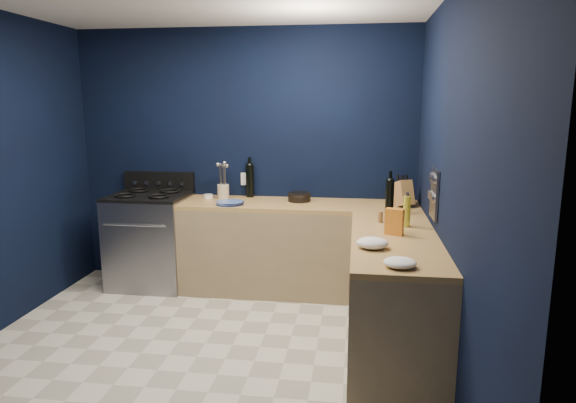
% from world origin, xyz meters
% --- Properties ---
extents(floor, '(3.50, 3.50, 0.02)m').
position_xyz_m(floor, '(0.00, 0.00, -0.01)').
color(floor, beige).
rests_on(floor, ground).
extents(wall_back, '(3.50, 0.02, 2.60)m').
position_xyz_m(wall_back, '(0.00, 1.76, 1.30)').
color(wall_back, black).
rests_on(wall_back, ground).
extents(wall_right, '(0.02, 3.50, 2.60)m').
position_xyz_m(wall_right, '(1.76, 0.00, 1.30)').
color(wall_right, black).
rests_on(wall_right, ground).
extents(wall_front, '(3.50, 0.02, 2.60)m').
position_xyz_m(wall_front, '(0.00, -1.76, 1.30)').
color(wall_front, black).
rests_on(wall_front, ground).
extents(cab_back, '(2.30, 0.63, 0.86)m').
position_xyz_m(cab_back, '(0.60, 1.44, 0.43)').
color(cab_back, '#8F7854').
rests_on(cab_back, floor).
extents(top_back, '(2.30, 0.63, 0.04)m').
position_xyz_m(top_back, '(0.60, 1.44, 0.88)').
color(top_back, brown).
rests_on(top_back, cab_back).
extents(cab_right, '(0.63, 1.67, 0.86)m').
position_xyz_m(cab_right, '(1.44, 0.29, 0.43)').
color(cab_right, '#8F7854').
rests_on(cab_right, floor).
extents(top_right, '(0.63, 1.67, 0.04)m').
position_xyz_m(top_right, '(1.44, 0.29, 0.88)').
color(top_right, brown).
rests_on(top_right, cab_right).
extents(gas_range, '(0.76, 0.66, 0.92)m').
position_xyz_m(gas_range, '(-0.93, 1.42, 0.46)').
color(gas_range, gray).
rests_on(gas_range, floor).
extents(oven_door, '(0.59, 0.02, 0.42)m').
position_xyz_m(oven_door, '(-0.93, 1.10, 0.45)').
color(oven_door, black).
rests_on(oven_door, gas_range).
extents(cooktop, '(0.76, 0.66, 0.03)m').
position_xyz_m(cooktop, '(-0.93, 1.42, 0.94)').
color(cooktop, black).
rests_on(cooktop, gas_range).
extents(backguard, '(0.76, 0.06, 0.20)m').
position_xyz_m(backguard, '(-0.93, 1.72, 1.04)').
color(backguard, black).
rests_on(backguard, gas_range).
extents(spice_panel, '(0.02, 0.28, 0.38)m').
position_xyz_m(spice_panel, '(1.74, 0.55, 1.18)').
color(spice_panel, gray).
rests_on(spice_panel, wall_right).
extents(wall_outlet, '(0.09, 0.02, 0.13)m').
position_xyz_m(wall_outlet, '(0.00, 1.74, 1.08)').
color(wall_outlet, white).
rests_on(wall_outlet, wall_back).
extents(plate_stack, '(0.26, 0.26, 0.03)m').
position_xyz_m(plate_stack, '(-0.05, 1.27, 0.92)').
color(plate_stack, '#445EA2').
rests_on(plate_stack, top_back).
extents(ramekin, '(0.12, 0.12, 0.04)m').
position_xyz_m(ramekin, '(-0.35, 1.57, 0.92)').
color(ramekin, white).
rests_on(ramekin, top_back).
extents(utensil_crock, '(0.12, 0.12, 0.15)m').
position_xyz_m(utensil_crock, '(-0.19, 1.55, 0.97)').
color(utensil_crock, beige).
rests_on(utensil_crock, top_back).
extents(wine_bottle_back, '(0.08, 0.08, 0.33)m').
position_xyz_m(wine_bottle_back, '(0.06, 1.69, 1.07)').
color(wine_bottle_back, black).
rests_on(wine_bottle_back, top_back).
extents(lemon_basket, '(0.27, 0.27, 0.09)m').
position_xyz_m(lemon_basket, '(0.59, 1.53, 0.94)').
color(lemon_basket, black).
rests_on(lemon_basket, top_back).
extents(knife_block, '(0.24, 0.30, 0.29)m').
position_xyz_m(knife_block, '(1.57, 1.43, 1.02)').
color(knife_block, olive).
rests_on(knife_block, top_back).
extents(wine_bottle_right, '(0.09, 0.09, 0.30)m').
position_xyz_m(wine_bottle_right, '(1.44, 1.05, 1.05)').
color(wine_bottle_right, black).
rests_on(wine_bottle_right, top_right).
extents(oil_bottle, '(0.06, 0.06, 0.25)m').
position_xyz_m(oil_bottle, '(1.54, 0.61, 1.02)').
color(oil_bottle, '#A2A027').
rests_on(oil_bottle, top_right).
extents(spice_jar_near, '(0.05, 0.05, 0.09)m').
position_xyz_m(spice_jar_near, '(1.35, 0.73, 0.95)').
color(spice_jar_near, olive).
rests_on(spice_jar_near, top_right).
extents(spice_jar_far, '(0.05, 0.05, 0.08)m').
position_xyz_m(spice_jar_far, '(1.54, 0.62, 0.94)').
color(spice_jar_far, olive).
rests_on(spice_jar_far, top_right).
extents(crouton_bag, '(0.15, 0.10, 0.19)m').
position_xyz_m(crouton_bag, '(1.43, 0.36, 1.00)').
color(crouton_bag, red).
rests_on(crouton_bag, top_right).
extents(towel_front, '(0.26, 0.24, 0.07)m').
position_xyz_m(towel_front, '(1.26, -0.03, 0.94)').
color(towel_front, white).
rests_on(towel_front, top_right).
extents(towel_end, '(0.24, 0.23, 0.06)m').
position_xyz_m(towel_end, '(1.41, -0.40, 0.93)').
color(towel_end, white).
rests_on(towel_end, top_right).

